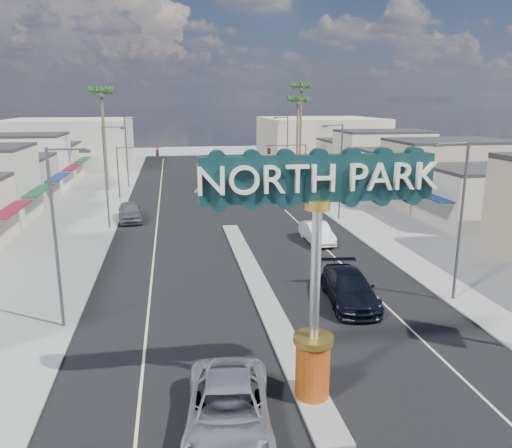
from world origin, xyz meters
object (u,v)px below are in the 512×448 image
object	(u,v)px
palm_right_far	(301,92)
car_parked_left	(130,212)
gateway_sign	(316,251)
traffic_signal_right	(291,159)
palm_right_mid	(298,104)
streetlight_r_far	(286,146)
suv_right	(349,288)
streetlight_l_mid	(107,172)
traffic_signal_left	(134,162)
streetlight_r_mid	(339,167)
palm_left_far	(101,97)
car_parked_right	(317,232)
streetlight_l_near	(58,230)
streetlight_l_far	(128,149)
streetlight_r_near	(459,214)
suv_left	(228,410)

from	to	relation	value
palm_right_far	car_parked_left	xyz separation A→B (m)	(-24.00, -29.11, -11.49)
gateway_sign	car_parked_left	size ratio (longest dim) A/B	1.75
traffic_signal_right	palm_right_mid	distance (m)	14.10
streetlight_r_far	suv_right	distance (m)	41.96
gateway_sign	streetlight_l_mid	size ratio (longest dim) A/B	1.02
streetlight_r_far	suv_right	world-z (taller)	streetlight_r_far
traffic_signal_left	palm_right_far	distance (m)	31.22
traffic_signal_right	streetlight_r_mid	bearing A→B (deg)	-84.90
streetlight_r_mid	palm_left_far	bearing A→B (deg)	139.52
streetlight_r_mid	palm_right_far	size ratio (longest dim) A/B	0.64
traffic_signal_right	car_parked_right	size ratio (longest dim) A/B	1.23
streetlight_l_near	streetlight_l_far	world-z (taller)	same
gateway_sign	palm_right_mid	bearing A→B (deg)	76.47
streetlight_l_mid	palm_right_mid	xyz separation A→B (m)	(23.43, 26.00, 5.54)
streetlight_l_mid	traffic_signal_right	bearing A→B (deg)	35.50
traffic_signal_right	streetlight_l_mid	size ratio (longest dim) A/B	0.67
palm_right_far	car_parked_right	xyz separation A→B (m)	(-8.67, -39.08, -11.58)
streetlight_l_near	streetlight_r_near	size ratio (longest dim) A/B	1.00
suv_right	streetlight_r_near	bearing A→B (deg)	-0.55
streetlight_r_near	suv_right	distance (m)	7.20
streetlight_l_far	traffic_signal_right	bearing A→B (deg)	-22.20
streetlight_r_far	car_parked_left	world-z (taller)	streetlight_r_far
streetlight_r_near	suv_left	world-z (taller)	streetlight_r_near
streetlight_l_mid	suv_left	distance (m)	30.61
traffic_signal_left	streetlight_l_near	size ratio (longest dim) A/B	0.67
streetlight_l_near	car_parked_left	distance (m)	23.31
streetlight_l_mid	palm_right_far	bearing A→B (deg)	51.52
streetlight_r_far	car_parked_left	size ratio (longest dim) A/B	1.72
streetlight_r_near	suv_left	distance (m)	17.27
streetlight_r_mid	streetlight_r_far	xyz separation A→B (m)	(0.00, 22.00, 0.00)
streetlight_l_far	car_parked_left	world-z (taller)	streetlight_l_far
streetlight_r_near	palm_right_mid	bearing A→B (deg)	86.81
streetlight_r_near	streetlight_r_far	world-z (taller)	same
gateway_sign	traffic_signal_right	bearing A→B (deg)	77.67
car_parked_left	palm_right_mid	bearing A→B (deg)	40.01
traffic_signal_left	streetlight_r_far	size ratio (longest dim) A/B	0.67
streetlight_l_far	streetlight_r_far	distance (m)	20.87
palm_right_mid	suv_left	bearing A→B (deg)	-106.44
streetlight_l_far	suv_right	distance (m)	44.19
streetlight_l_far	suv_left	world-z (taller)	streetlight_l_far
streetlight_l_far	palm_right_far	xyz separation A→B (m)	(25.43, 10.00, 7.32)
palm_right_mid	streetlight_l_far	bearing A→B (deg)	-170.31
streetlight_l_near	streetlight_r_mid	xyz separation A→B (m)	(20.87, 20.00, 0.00)
palm_right_far	traffic_signal_right	bearing A→B (deg)	-107.90
streetlight_l_mid	palm_left_far	size ratio (longest dim) A/B	0.69
suv_left	streetlight_r_near	bearing A→B (deg)	40.96
traffic_signal_right	streetlight_l_mid	xyz separation A→B (m)	(-19.62, -13.99, 0.79)
palm_left_far	suv_right	xyz separation A→B (m)	(17.61, -39.34, -10.61)
gateway_sign	palm_right_mid	distance (m)	55.76
streetlight_r_far	streetlight_l_near	bearing A→B (deg)	-116.42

